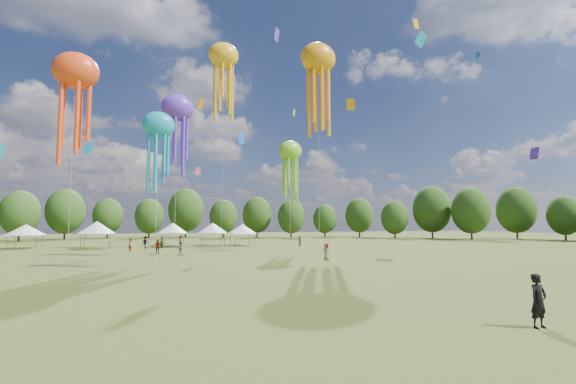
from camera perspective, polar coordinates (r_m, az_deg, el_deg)
name	(u,v)px	position (r m, az deg, el deg)	size (l,w,h in m)	color
ground	(343,333)	(14.02, 7.97, -19.74)	(300.00, 300.00, 0.00)	#384416
observer_main	(539,301)	(16.86, 32.68, -13.20)	(0.69, 0.45, 1.89)	black
spectator_near	(180,249)	(47.33, -15.42, -7.99)	(0.75, 0.58, 1.54)	gray
spectators_far	(190,244)	(57.77, -14.09, -7.30)	(26.33, 30.36, 1.83)	gray
festival_tents	(149,228)	(67.04, -19.54, -5.03)	(37.58, 9.55, 4.05)	#47474C
show_kites	(223,91)	(53.64, -9.52, 14.32)	(36.59, 23.16, 30.30)	#6530D6
small_kites	(191,37)	(60.81, -13.91, 21.10)	(73.28, 58.76, 46.62)	#6530D6
treeline	(158,208)	(74.55, -18.47, -2.20)	(201.57, 95.24, 13.43)	#38281C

